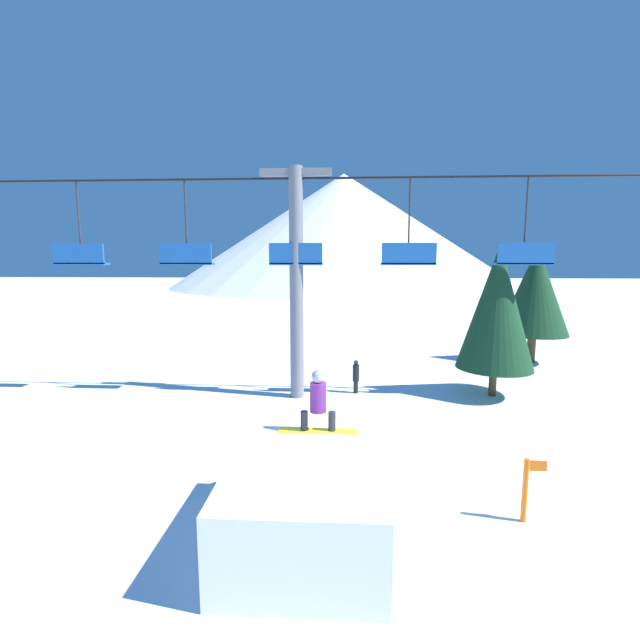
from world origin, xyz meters
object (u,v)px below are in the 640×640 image
Objects in this scene: trail_marker at (526,488)px; distant_skier at (356,375)px; pine_tree_near at (497,307)px; snowboarder at (318,401)px; snow_ramp at (305,503)px.

trail_marker is 8.18m from distant_skier.
distant_skier is (-4.89, 0.03, -2.54)m from pine_tree_near.
trail_marker is at bearing -104.55° from pine_tree_near.
trail_marker is (3.89, -0.55, -1.40)m from snowboarder.
pine_tree_near reaches higher than distant_skier.
snow_ramp is at bearing -95.75° from snowboarder.
trail_marker is (-1.97, -7.61, -2.55)m from pine_tree_near.
snow_ramp is 0.59× the size of pine_tree_near.
snowboarder is at bearing -97.77° from distant_skier.
snowboarder reaches higher than snow_ramp.
snow_ramp is at bearing -168.49° from trail_marker.
distant_skier is (1.10, 8.46, -0.05)m from snow_ramp.
distant_skier is (0.97, 7.08, -1.40)m from snowboarder.
snow_ramp is at bearing -125.45° from pine_tree_near.
pine_tree_near is at bearing 75.45° from trail_marker.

